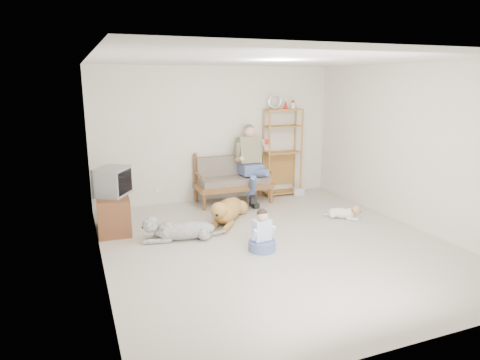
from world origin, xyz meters
name	(u,v)px	position (x,y,z in m)	size (l,w,h in m)	color
floor	(276,244)	(0.00, 0.00, 0.00)	(5.50, 5.50, 0.00)	beige
ceiling	(280,60)	(0.00, 0.00, 2.70)	(5.50, 5.50, 0.00)	silver
wall_back	(217,134)	(0.00, 2.75, 1.35)	(5.00, 5.00, 0.00)	beige
wall_front	(420,209)	(0.00, -2.75, 1.35)	(5.00, 5.00, 0.00)	beige
wall_left	(96,170)	(-2.50, 0.00, 1.35)	(5.50, 5.50, 0.00)	beige
wall_right	(413,147)	(2.50, 0.00, 1.35)	(5.50, 5.50, 0.00)	beige
loveseat	(232,178)	(0.20, 2.40, 0.49)	(1.51, 0.72, 0.95)	brown
man	(252,168)	(0.54, 2.17, 0.72)	(0.59, 0.85, 1.37)	#54639A
etagere	(282,151)	(1.39, 2.55, 0.94)	(0.82, 0.36, 2.15)	#A37033
book_stack	(299,191)	(1.72, 2.38, 0.07)	(0.23, 0.17, 0.15)	silver
tv_stand	(113,213)	(-2.23, 1.51, 0.30)	(0.55, 0.92, 0.60)	brown
crt_tv	(113,181)	(-2.19, 1.54, 0.83)	(0.66, 0.70, 0.46)	slate
wall_outlet	(158,190)	(-1.25, 2.73, 0.30)	(0.12, 0.02, 0.08)	silver
golden_retriever	(227,211)	(-0.33, 1.27, 0.20)	(1.01, 1.40, 0.49)	#B4863E
shaggy_dog	(177,230)	(-1.35, 0.72, 0.16)	(1.38, 0.46, 0.41)	silver
terrier	(346,213)	(1.71, 0.63, 0.11)	(0.56, 0.54, 0.27)	white
child	(262,235)	(-0.30, -0.14, 0.23)	(0.40, 0.40, 0.63)	#54639A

